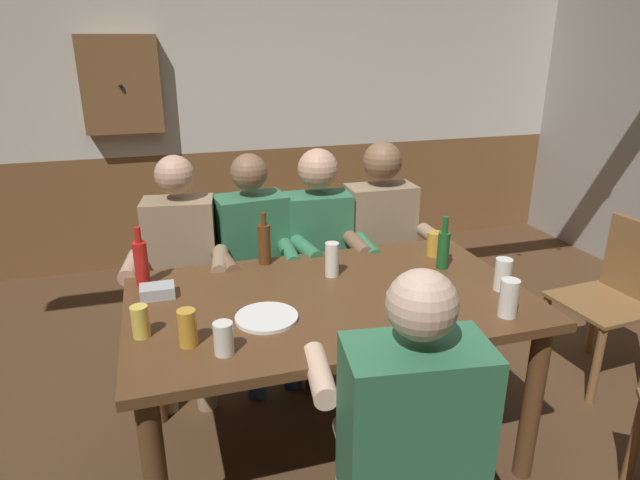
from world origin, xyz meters
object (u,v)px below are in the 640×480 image
at_px(person_0, 181,267).
at_px(bottle_1, 141,262).
at_px(pint_glass_2, 224,338).
at_px(pint_glass_1, 187,328).
at_px(pint_glass_5, 332,259).
at_px(bottle_0, 443,248).
at_px(table_candle, 444,243).
at_px(person_4, 406,425).
at_px(wall_dart_cabinet, 121,85).
at_px(pint_glass_6, 434,244).
at_px(dining_table, 330,318).
at_px(person_2, 321,251).
at_px(condiment_caddy, 157,291).
at_px(plate_0, 267,317).
at_px(bottle_2, 264,243).
at_px(pint_glass_3, 503,274).
at_px(plate_1, 418,297).
at_px(person_3, 384,243).
at_px(pint_glass_0, 509,298).
at_px(chair_empty_near_right, 615,296).
at_px(pint_glass_4, 140,322).

bearing_deg(person_0, bottle_1, 73.72).
bearing_deg(person_0, pint_glass_2, 103.36).
distance_m(pint_glass_1, pint_glass_5, 0.79).
xyz_separation_m(bottle_0, pint_glass_2, (-1.08, -0.45, -0.04)).
distance_m(person_0, table_candle, 1.35).
height_order(person_4, wall_dart_cabinet, wall_dart_cabinet).
relative_size(person_4, pint_glass_6, 10.06).
distance_m(dining_table, person_2, 0.74).
relative_size(pint_glass_2, wall_dart_cabinet, 0.17).
relative_size(condiment_caddy, pint_glass_5, 0.88).
relative_size(plate_0, bottle_2, 0.96).
height_order(person_2, pint_glass_1, person_2).
distance_m(person_0, person_4, 1.57).
bearing_deg(pint_glass_3, dining_table, 168.00).
bearing_deg(pint_glass_6, person_4, -121.64).
bearing_deg(plate_1, person_0, 136.71).
height_order(plate_0, plate_1, same).
relative_size(plate_1, pint_glass_3, 1.86).
height_order(person_3, pint_glass_5, person_3).
bearing_deg(pint_glass_6, table_candle, 30.31).
bearing_deg(pint_glass_0, condiment_caddy, 156.27).
bearing_deg(pint_glass_5, chair_empty_near_right, -2.80).
bearing_deg(person_2, dining_table, 79.62).
relative_size(condiment_caddy, pint_glass_3, 1.00).
relative_size(person_0, pint_glass_0, 8.22).
xyz_separation_m(person_4, pint_glass_1, (-0.61, 0.50, 0.17)).
distance_m(person_2, pint_glass_1, 1.24).
xyz_separation_m(plate_0, pint_glass_5, (0.37, 0.32, 0.07)).
distance_m(plate_1, pint_glass_4, 1.10).
bearing_deg(pint_glass_2, person_4, -39.83).
bearing_deg(wall_dart_cabinet, pint_glass_4, -88.29).
bearing_deg(pint_glass_3, person_0, 145.88).
distance_m(person_4, plate_1, 0.69).
height_order(condiment_caddy, wall_dart_cabinet, wall_dart_cabinet).
bearing_deg(wall_dart_cabinet, bottle_0, -58.18).
distance_m(chair_empty_near_right, bottle_1, 2.45).
height_order(bottle_1, pint_glass_5, bottle_1).
xyz_separation_m(pint_glass_1, pint_glass_5, (0.67, 0.43, 0.01)).
distance_m(bottle_0, bottle_1, 1.36).
relative_size(person_0, person_4, 1.03).
height_order(person_0, condiment_caddy, person_0).
bearing_deg(wall_dart_cabinet, person_3, -50.90).
height_order(person_0, table_candle, person_0).
xyz_separation_m(chair_empty_near_right, plate_1, (-1.32, -0.25, 0.30)).
bearing_deg(bottle_0, person_3, 93.72).
bearing_deg(pint_glass_3, bottle_1, 161.30).
bearing_deg(person_4, plate_1, 69.08).
xyz_separation_m(bottle_2, pint_glass_6, (0.83, -0.14, -0.04)).
distance_m(dining_table, plate_0, 0.34).
relative_size(bottle_0, wall_dart_cabinet, 0.36).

